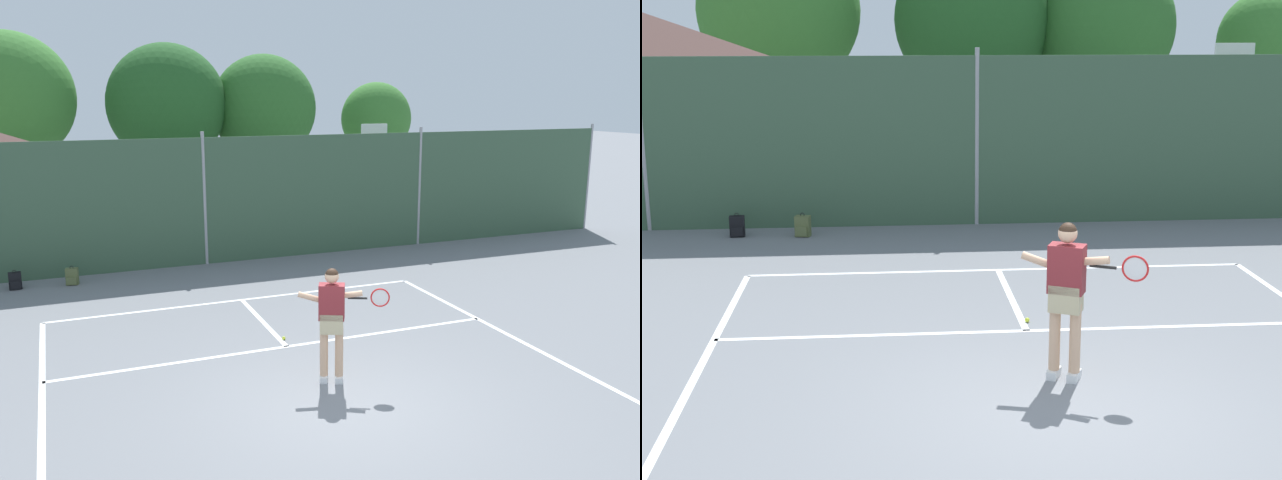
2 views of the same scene
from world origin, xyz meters
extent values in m
plane|color=slate|center=(0.00, 0.00, 0.00)|extent=(120.00, 120.00, 0.00)
cube|color=white|center=(0.00, 5.50, 0.00)|extent=(8.20, 0.10, 0.01)
cube|color=white|center=(-4.10, 0.00, 0.00)|extent=(0.10, 11.00, 0.01)
cube|color=white|center=(0.00, 2.48, 0.00)|extent=(8.20, 0.10, 0.01)
cube|color=white|center=(0.00, 3.96, 0.00)|extent=(0.10, 2.97, 0.01)
cube|color=#38563D|center=(0.00, 9.00, 1.69)|extent=(26.00, 0.05, 3.37)
cylinder|color=#99999E|center=(-6.50, 9.00, 1.76)|extent=(0.09, 0.09, 3.52)
cylinder|color=#99999E|center=(0.00, 9.00, 1.76)|extent=(0.09, 0.09, 3.52)
cylinder|color=#284CB2|center=(5.96, 11.08, 1.52)|extent=(0.12, 0.12, 3.05)
cube|color=white|center=(5.96, 10.98, 3.25)|extent=(0.90, 0.06, 0.60)
torus|color=#D85919|center=(5.96, 10.71, 3.03)|extent=(0.48, 0.48, 0.02)
cylinder|color=brown|center=(-5.04, 20.68, 1.09)|extent=(0.36, 0.36, 2.19)
ellipsoid|color=#38752D|center=(-5.04, 20.68, 4.34)|extent=(5.08, 4.57, 5.08)
cylinder|color=brown|center=(1.06, 20.68, 0.97)|extent=(0.36, 0.36, 1.94)
ellipsoid|color=#235623|center=(1.06, 20.68, 4.07)|extent=(5.02, 4.52, 5.02)
cylinder|color=brown|center=(5.33, 20.68, 0.94)|extent=(0.36, 0.36, 1.88)
ellipsoid|color=#2D6628|center=(5.33, 20.68, 3.87)|extent=(4.69, 4.22, 4.69)
cylinder|color=brown|center=(10.92, 20.68, 0.94)|extent=(0.36, 0.36, 1.89)
ellipsoid|color=#38752D|center=(10.92, 20.68, 3.34)|extent=(3.41, 3.07, 3.41)
cube|color=silver|center=(0.06, 0.87, 0.05)|extent=(0.22, 0.29, 0.10)
cube|color=silver|center=(0.28, 0.76, 0.05)|extent=(0.22, 0.29, 0.10)
cylinder|color=tan|center=(0.06, 0.87, 0.51)|extent=(0.13, 0.13, 0.82)
cylinder|color=tan|center=(0.28, 0.76, 0.51)|extent=(0.13, 0.13, 0.82)
cube|color=tan|center=(0.17, 0.81, 0.98)|extent=(0.43, 0.37, 0.32)
cube|color=maroon|center=(0.17, 0.81, 1.32)|extent=(0.46, 0.39, 0.56)
sphere|color=tan|center=(0.17, 0.81, 1.73)|extent=(0.22, 0.22, 0.22)
sphere|color=black|center=(0.17, 0.81, 1.75)|extent=(0.21, 0.21, 0.21)
cylinder|color=tan|center=(0.36, 0.75, 1.42)|extent=(0.54, 0.32, 0.17)
cylinder|color=tan|center=(-0.08, 0.93, 1.37)|extent=(0.50, 0.30, 0.22)
cylinder|color=black|center=(0.56, 0.69, 1.37)|extent=(0.29, 0.16, 0.04)
torus|color=red|center=(0.89, 0.58, 1.37)|extent=(0.28, 0.15, 0.30)
cylinder|color=silver|center=(0.89, 0.58, 1.37)|extent=(0.24, 0.12, 0.26)
sphere|color=#CCE033|center=(0.06, 2.82, 0.03)|extent=(0.07, 0.07, 0.07)
cube|color=black|center=(-4.69, 8.32, 0.20)|extent=(0.29, 0.20, 0.40)
cube|color=black|center=(-4.68, 8.20, 0.12)|extent=(0.23, 0.08, 0.18)
torus|color=black|center=(-4.69, 8.32, 0.42)|extent=(0.09, 0.02, 0.09)
cube|color=#566038|center=(-3.43, 8.22, 0.20)|extent=(0.31, 0.23, 0.40)
cube|color=#566038|center=(-3.46, 8.10, 0.12)|extent=(0.23, 0.10, 0.18)
torus|color=black|center=(-3.43, 8.22, 0.42)|extent=(0.09, 0.03, 0.09)
camera|label=1|loc=(-3.70, -8.26, 4.46)|focal=37.39mm
camera|label=2|loc=(-1.85, -8.79, 4.04)|focal=50.49mm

